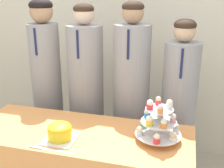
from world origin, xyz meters
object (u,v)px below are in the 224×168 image
at_px(student_3, 177,117).
at_px(cake_knife, 44,149).
at_px(student_1, 87,102).
at_px(student_0, 48,93).
at_px(student_2, 131,105).
at_px(round_cake, 60,132).
at_px(cupcake_stand, 158,122).

bearing_deg(student_3, cake_knife, -132.93).
xyz_separation_m(student_1, student_3, (0.78, -0.00, -0.04)).
distance_m(cake_knife, student_1, 0.81).
xyz_separation_m(student_0, student_1, (0.37, 0.00, -0.04)).
relative_size(cake_knife, student_0, 0.18).
height_order(cake_knife, student_0, student_0).
bearing_deg(cake_knife, student_2, 65.95).
bearing_deg(cake_knife, student_1, 92.07).
bearing_deg(student_1, student_3, -0.00).
distance_m(student_0, student_2, 0.77).
bearing_deg(student_2, student_0, -180.00).
relative_size(round_cake, cupcake_stand, 0.69).
distance_m(round_cake, student_1, 0.70).
relative_size(cake_knife, cupcake_stand, 0.99).
relative_size(student_1, student_3, 1.07).
bearing_deg(cupcake_stand, student_0, 153.53).
bearing_deg(student_2, cake_knife, -114.45).
height_order(student_0, student_2, student_0).
height_order(student_2, student_3, student_2).
height_order(student_0, student_3, student_0).
xyz_separation_m(round_cake, cake_knife, (-0.05, -0.13, -0.06)).
xyz_separation_m(round_cake, student_3, (0.71, 0.69, -0.13)).
relative_size(round_cake, student_3, 0.14).
distance_m(cupcake_stand, student_3, 0.57).
distance_m(round_cake, student_3, 0.99).
height_order(cupcake_stand, student_2, student_2).
relative_size(student_1, student_2, 0.99).
xyz_separation_m(cake_knife, student_1, (-0.02, 0.81, -0.03)).
height_order(round_cake, student_2, student_2).
height_order(round_cake, cake_knife, round_cake).
bearing_deg(student_3, student_0, 180.00).
relative_size(cupcake_stand, student_1, 0.19).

